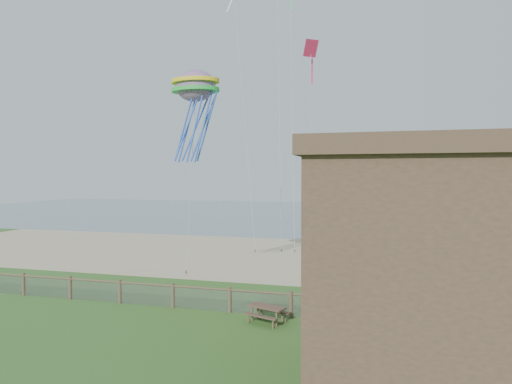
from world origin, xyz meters
The scene contains 7 objects.
ground centered at (0.00, 0.00, 0.00)m, with size 160.00×160.00×0.00m, color #3B5F20.
sand_beach centered at (0.00, 22.00, 0.00)m, with size 72.00×20.00×0.02m, color tan.
ocean centered at (0.00, 66.00, 0.00)m, with size 160.00×68.00×0.02m, color slate.
chainlink_fence centered at (0.00, 6.00, 0.55)m, with size 36.20×0.20×1.25m, color #4B352A, non-canonical shape.
picnic_table centered at (2.10, 5.00, 0.36)m, with size 1.70×1.28×0.72m, color brown, non-canonical shape.
octopus_kite centered at (-3.65, 10.54, 10.38)m, with size 2.95×2.08×6.07m, color #E45124, non-canonical shape.
kite_red centered at (2.46, 15.51, 14.37)m, with size 1.12×0.70×2.44m, color #C62249, non-canonical shape.
Camera 1 is at (6.97, -14.69, 6.59)m, focal length 32.00 mm.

